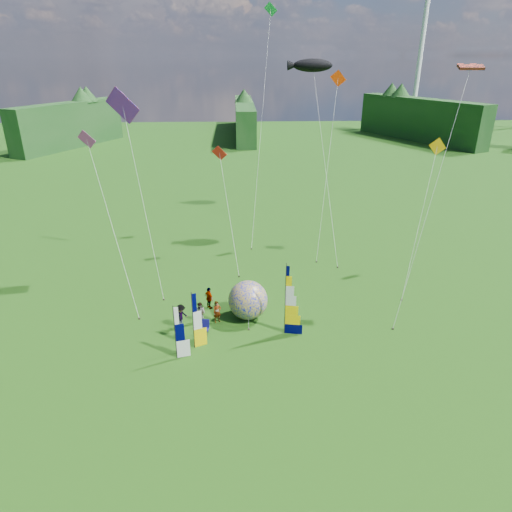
{
  "coord_description": "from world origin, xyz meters",
  "views": [
    {
      "loc": [
        -2.15,
        -21.98,
        16.96
      ],
      "look_at": [
        -1.0,
        4.0,
        5.5
      ],
      "focal_mm": 32.0,
      "sensor_mm": 36.0,
      "label": 1
    }
  ],
  "objects_px": {
    "side_banner_left": "(193,322)",
    "feather_banner_main": "(285,301)",
    "spectator_c": "(181,316)",
    "side_banner_far": "(175,333)",
    "spectator_d": "(209,298)",
    "spectator_b": "(201,313)",
    "spectator_a": "(217,312)",
    "camp_chair": "(204,328)",
    "bol_inflatable": "(248,300)",
    "kite_whale": "(325,151)"
  },
  "relations": [
    {
      "from": "feather_banner_main",
      "to": "side_banner_far",
      "type": "height_order",
      "value": "feather_banner_main"
    },
    {
      "from": "bol_inflatable",
      "to": "spectator_d",
      "type": "distance_m",
      "value": 3.13
    },
    {
      "from": "bol_inflatable",
      "to": "spectator_d",
      "type": "height_order",
      "value": "bol_inflatable"
    },
    {
      "from": "bol_inflatable",
      "to": "spectator_c",
      "type": "relative_size",
      "value": 1.57
    },
    {
      "from": "side_banner_left",
      "to": "side_banner_far",
      "type": "xyz_separation_m",
      "value": [
        -0.99,
        -1.03,
        -0.15
      ]
    },
    {
      "from": "side_banner_left",
      "to": "spectator_a",
      "type": "relative_size",
      "value": 2.39
    },
    {
      "from": "side_banner_far",
      "to": "kite_whale",
      "type": "relative_size",
      "value": 0.2
    },
    {
      "from": "bol_inflatable",
      "to": "kite_whale",
      "type": "bearing_deg",
      "value": 61.39
    },
    {
      "from": "feather_banner_main",
      "to": "camp_chair",
      "type": "bearing_deg",
      "value": -169.57
    },
    {
      "from": "feather_banner_main",
      "to": "spectator_b",
      "type": "height_order",
      "value": "feather_banner_main"
    },
    {
      "from": "side_banner_far",
      "to": "spectator_a",
      "type": "relative_size",
      "value": 2.2
    },
    {
      "from": "side_banner_left",
      "to": "kite_whale",
      "type": "relative_size",
      "value": 0.21
    },
    {
      "from": "spectator_c",
      "to": "spectator_a",
      "type": "bearing_deg",
      "value": -42.5
    },
    {
      "from": "side_banner_left",
      "to": "bol_inflatable",
      "type": "bearing_deg",
      "value": 20.63
    },
    {
      "from": "side_banner_left",
      "to": "kite_whale",
      "type": "distance_m",
      "value": 21.61
    },
    {
      "from": "spectator_a",
      "to": "camp_chair",
      "type": "relative_size",
      "value": 1.55
    },
    {
      "from": "feather_banner_main",
      "to": "spectator_d",
      "type": "distance_m",
      "value": 6.41
    },
    {
      "from": "spectator_b",
      "to": "camp_chair",
      "type": "xyz_separation_m",
      "value": [
        0.35,
        -1.6,
        -0.23
      ]
    },
    {
      "from": "feather_banner_main",
      "to": "spectator_b",
      "type": "relative_size",
      "value": 3.28
    },
    {
      "from": "bol_inflatable",
      "to": "kite_whale",
      "type": "height_order",
      "value": "kite_whale"
    },
    {
      "from": "bol_inflatable",
      "to": "spectator_a",
      "type": "bearing_deg",
      "value": -165.99
    },
    {
      "from": "spectator_c",
      "to": "feather_banner_main",
      "type": "bearing_deg",
      "value": -65.12
    },
    {
      "from": "side_banner_far",
      "to": "spectator_d",
      "type": "relative_size",
      "value": 2.09
    },
    {
      "from": "spectator_b",
      "to": "feather_banner_main",
      "type": "bearing_deg",
      "value": 15.01
    },
    {
      "from": "spectator_b",
      "to": "spectator_d",
      "type": "height_order",
      "value": "spectator_d"
    },
    {
      "from": "spectator_a",
      "to": "spectator_b",
      "type": "bearing_deg",
      "value": 149.74
    },
    {
      "from": "kite_whale",
      "to": "side_banner_left",
      "type": "bearing_deg",
      "value": -134.19
    },
    {
      "from": "spectator_b",
      "to": "spectator_c",
      "type": "distance_m",
      "value": 1.42
    },
    {
      "from": "feather_banner_main",
      "to": "camp_chair",
      "type": "distance_m",
      "value": 5.64
    },
    {
      "from": "camp_chair",
      "to": "side_banner_far",
      "type": "bearing_deg",
      "value": -113.92
    },
    {
      "from": "camp_chair",
      "to": "kite_whale",
      "type": "height_order",
      "value": "kite_whale"
    },
    {
      "from": "side_banner_left",
      "to": "feather_banner_main",
      "type": "bearing_deg",
      "value": -11.24
    },
    {
      "from": "side_banner_left",
      "to": "bol_inflatable",
      "type": "distance_m",
      "value": 4.99
    },
    {
      "from": "spectator_c",
      "to": "side_banner_left",
      "type": "bearing_deg",
      "value": -123.02
    },
    {
      "from": "spectator_d",
      "to": "side_banner_far",
      "type": "bearing_deg",
      "value": 128.23
    },
    {
      "from": "spectator_d",
      "to": "side_banner_left",
      "type": "bearing_deg",
      "value": 136.07
    },
    {
      "from": "bol_inflatable",
      "to": "kite_whale",
      "type": "xyz_separation_m",
      "value": [
        7.47,
        13.7,
        7.6
      ]
    },
    {
      "from": "side_banner_left",
      "to": "bol_inflatable",
      "type": "xyz_separation_m",
      "value": [
        3.48,
        3.53,
        -0.55
      ]
    },
    {
      "from": "bol_inflatable",
      "to": "feather_banner_main",
      "type": "bearing_deg",
      "value": -42.07
    },
    {
      "from": "spectator_d",
      "to": "spectator_b",
      "type": "bearing_deg",
      "value": 129.09
    },
    {
      "from": "side_banner_far",
      "to": "spectator_c",
      "type": "height_order",
      "value": "side_banner_far"
    },
    {
      "from": "spectator_a",
      "to": "camp_chair",
      "type": "distance_m",
      "value": 1.79
    },
    {
      "from": "side_banner_far",
      "to": "spectator_a",
      "type": "height_order",
      "value": "side_banner_far"
    },
    {
      "from": "feather_banner_main",
      "to": "bol_inflatable",
      "type": "xyz_separation_m",
      "value": [
        -2.36,
        2.13,
        -1.1
      ]
    },
    {
      "from": "feather_banner_main",
      "to": "bol_inflatable",
      "type": "height_order",
      "value": "feather_banner_main"
    },
    {
      "from": "bol_inflatable",
      "to": "camp_chair",
      "type": "height_order",
      "value": "bol_inflatable"
    },
    {
      "from": "spectator_b",
      "to": "spectator_d",
      "type": "distance_m",
      "value": 1.92
    },
    {
      "from": "spectator_c",
      "to": "camp_chair",
      "type": "distance_m",
      "value": 1.91
    },
    {
      "from": "bol_inflatable",
      "to": "kite_whale",
      "type": "distance_m",
      "value": 17.36
    },
    {
      "from": "side_banner_left",
      "to": "camp_chair",
      "type": "bearing_deg",
      "value": 43.96
    }
  ]
}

